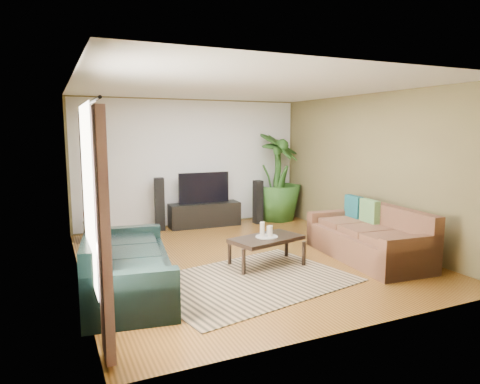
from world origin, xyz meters
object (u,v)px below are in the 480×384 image
coffee_table (266,251)px  speaker_right (258,202)px  side_table (121,252)px  pedestal (93,232)px  speaker_left (160,204)px  television (204,188)px  potted_plant (277,177)px  vase (92,214)px  sofa_right (367,233)px  tv_stand (205,215)px  sofa_left (128,258)px

coffee_table → speaker_right: speaker_right is taller
side_table → pedestal: bearing=96.6°
coffee_table → speaker_left: speaker_left is taller
television → potted_plant: potted_plant is taller
speaker_right → potted_plant: 0.80m
potted_plant → vase: 4.11m
coffee_table → potted_plant: size_ratio=0.55×
speaker_right → pedestal: (-3.48, -0.13, -0.30)m
speaker_left → pedestal: bearing=-155.3°
sofa_right → speaker_right: (-0.41, 3.06, 0.05)m
vase → pedestal: bearing=0.0°
tv_stand → pedestal: 2.34m
sofa_left → speaker_left: (1.18, 3.17, 0.12)m
sofa_right → speaker_left: (-2.54, 3.33, 0.12)m
tv_stand → pedestal: (-2.31, -0.34, -0.08)m
tv_stand → speaker_right: 1.21m
pedestal → side_table: bearing=-83.4°
speaker_left → potted_plant: bearing=7.0°
speaker_left → speaker_right: size_ratio=1.13×
sofa_left → side_table: 0.92m
coffee_table → potted_plant: bearing=43.5°
coffee_table → sofa_right: bearing=-26.2°
television → vase: television is taller
sofa_right → sofa_left: bearing=-88.1°
pedestal → speaker_right: bearing=2.1°
sofa_right → side_table: bearing=-101.8°
speaker_right → coffee_table: bearing=-116.0°
potted_plant → side_table: potted_plant is taller
coffee_table → potted_plant: (1.81, 2.91, 0.77)m
sofa_left → speaker_right: speaker_right is taller
television → potted_plant: bearing=-1.7°
sofa_right → speaker_right: bearing=-168.0°
sofa_left → television: (2.14, 3.14, 0.41)m
pedestal → coffee_table: bearing=-49.1°
speaker_right → potted_plant: size_ratio=0.48×
speaker_left → side_table: 2.54m
television → speaker_left: size_ratio=1.03×
sofa_right → tv_stand: 3.64m
coffee_table → vase: vase is taller
sofa_right → coffee_table: bearing=-97.1°
tv_stand → sofa_right: bearing=-62.1°
sofa_right → tv_stand: bearing=-149.9°
sofa_right → speaker_left: bearing=-138.2°
coffee_table → potted_plant: 3.52m
sofa_right → vase: size_ratio=4.78×
sofa_left → potted_plant: (3.90, 3.08, 0.57)m
tv_stand → potted_plant: 1.91m
sofa_left → coffee_table: sofa_left is taller
speaker_right → pedestal: 3.50m
pedestal → vase: (0.00, 0.00, 0.34)m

